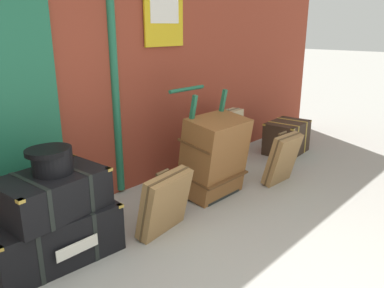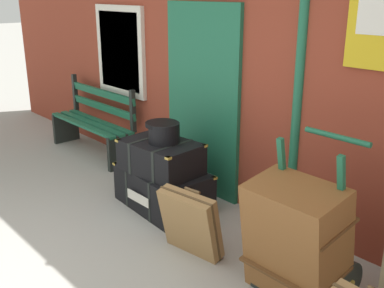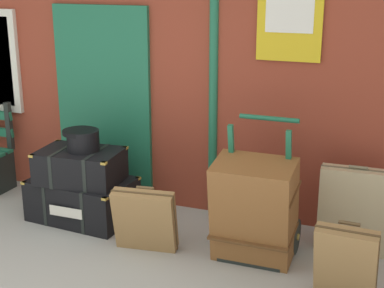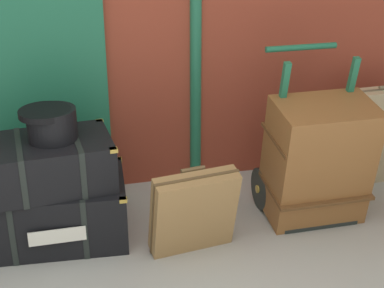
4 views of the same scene
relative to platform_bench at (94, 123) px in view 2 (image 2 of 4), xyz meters
The scene contains 9 objects.
ground_plane 3.19m from the platform_bench, 43.05° to the right, with size 60.00×60.00×0.00m, color #A3A099.
brick_facade 2.60m from the platform_bench, 10.77° to the left, with size 10.40×0.35×3.20m.
platform_bench is the anchor object (origin of this frame).
steamer_trunk_base 2.04m from the platform_bench, ahead, with size 1.06×0.73×0.43m.
steamer_trunk_middle 2.06m from the platform_bench, 10.93° to the right, with size 0.85×0.61×0.33m.
round_hatbox 2.12m from the platform_bench, 10.30° to the right, with size 0.36×0.33×0.21m.
porters_trolley 3.87m from the platform_bench, ahead, with size 0.71×0.60×1.20m.
large_brown_trunk 3.88m from the platform_bench, ahead, with size 0.70×0.56×0.93m.
suitcase_tan 2.99m from the platform_bench, 14.73° to the right, with size 0.59×0.34×0.61m.
Camera 2 is at (3.25, -0.97, 2.21)m, focal length 43.28 mm.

